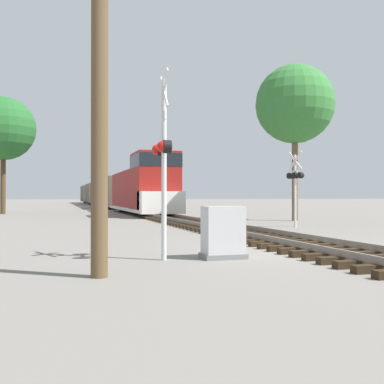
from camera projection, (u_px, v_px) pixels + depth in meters
name	position (u px, v px, depth m)	size (l,w,h in m)	color
ground_plane	(305.00, 249.00, 12.66)	(400.00, 400.00, 0.00)	slate
rail_track_bed	(305.00, 244.00, 12.66)	(2.60, 160.00, 0.31)	black
freight_train	(105.00, 193.00, 65.17)	(3.01, 77.33, 4.57)	maroon
crossing_signal_near	(163.00, 154.00, 10.42)	(0.36, 1.01, 4.37)	silver
crossing_signal_far	(296.00, 179.00, 21.47)	(0.52, 1.01, 3.64)	silver
relay_cabinet	(223.00, 233.00, 10.71)	(1.03, 0.66, 1.24)	slate
utility_pole	(100.00, 39.00, 8.24)	(1.80, 0.31, 8.53)	brown
tree_far_right	(295.00, 105.00, 27.06)	(4.73, 4.73, 9.41)	brown
tree_mid_background	(3.00, 129.00, 37.44)	(5.28, 5.28, 9.78)	#473521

